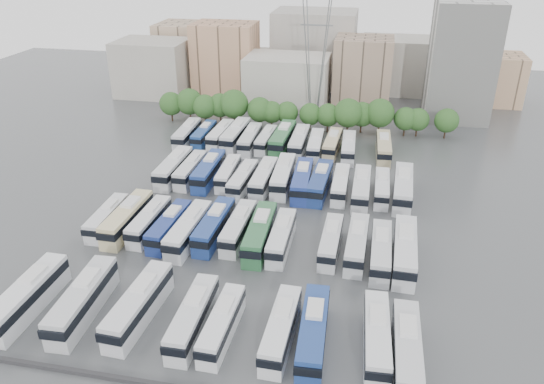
% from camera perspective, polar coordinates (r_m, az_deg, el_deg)
% --- Properties ---
extents(ground, '(220.00, 220.00, 0.00)m').
position_cam_1_polar(ground, '(80.11, -1.58, -3.34)').
color(ground, '#424447').
rests_on(ground, ground).
extents(tree_line, '(65.57, 7.62, 8.16)m').
position_cam_1_polar(tree_line, '(116.63, 2.37, 8.75)').
color(tree_line, black).
rests_on(tree_line, ground).
extents(city_buildings, '(102.00, 35.00, 20.00)m').
position_cam_1_polar(city_buildings, '(144.97, 1.92, 13.81)').
color(city_buildings, '#9E998E').
rests_on(city_buildings, ground).
extents(apartment_tower, '(14.00, 14.00, 26.00)m').
position_cam_1_polar(apartment_tower, '(129.70, 19.71, 13.11)').
color(apartment_tower, silver).
rests_on(apartment_tower, ground).
extents(electricity_pylon, '(9.00, 6.91, 33.83)m').
position_cam_1_polar(electricity_pylon, '(120.29, 4.80, 16.32)').
color(electricity_pylon, slate).
rests_on(electricity_pylon, ground).
extents(bus_r0_s0, '(2.97, 13.26, 4.16)m').
position_cam_1_polar(bus_r0_s0, '(68.08, -24.80, -10.12)').
color(bus_r0_s0, silver).
rests_on(bus_r0_s0, ground).
extents(bus_r0_s2, '(3.54, 13.42, 4.17)m').
position_cam_1_polar(bus_r0_s2, '(65.15, -19.68, -10.83)').
color(bus_r0_s2, silver).
rests_on(bus_r0_s2, ground).
extents(bus_r0_s4, '(3.45, 13.12, 4.08)m').
position_cam_1_polar(bus_r0_s4, '(62.70, -14.14, -11.63)').
color(bus_r0_s4, silver).
rests_on(bus_r0_s4, ground).
extents(bus_r0_s6, '(2.77, 12.09, 3.78)m').
position_cam_1_polar(bus_r0_s6, '(60.10, -8.52, -13.13)').
color(bus_r0_s6, silver).
rests_on(bus_r0_s6, ground).
extents(bus_r0_s7, '(2.64, 11.09, 3.47)m').
position_cam_1_polar(bus_r0_s7, '(59.06, -5.41, -13.94)').
color(bus_r0_s7, silver).
rests_on(bus_r0_s7, ground).
extents(bus_r0_s9, '(2.77, 11.72, 3.66)m').
position_cam_1_polar(bus_r0_s9, '(58.14, 0.98, -14.45)').
color(bus_r0_s9, silver).
rests_on(bus_r0_s9, ground).
extents(bus_r0_s10, '(3.27, 12.62, 3.93)m').
position_cam_1_polar(bus_r0_s10, '(57.72, 4.46, -14.74)').
color(bus_r0_s10, navy).
rests_on(bus_r0_s10, ground).
extents(bus_r0_s12, '(3.17, 12.14, 3.77)m').
position_cam_1_polar(bus_r0_s12, '(58.10, 11.21, -15.04)').
color(bus_r0_s12, silver).
rests_on(bus_r0_s12, ground).
extents(bus_r0_s13, '(2.85, 12.44, 3.89)m').
position_cam_1_polar(bus_r0_s13, '(57.25, 14.30, -16.11)').
color(bus_r0_s13, silver).
rests_on(bus_r0_s13, ground).
extents(bus_r1_s0, '(2.66, 10.96, 3.42)m').
position_cam_1_polar(bus_r1_s0, '(81.87, -17.31, -2.61)').
color(bus_r1_s0, silver).
rests_on(bus_r1_s0, ground).
extents(bus_r1_s1, '(2.96, 12.89, 4.03)m').
position_cam_1_polar(bus_r1_s1, '(80.22, -15.31, -2.70)').
color(bus_r1_s1, beige).
rests_on(bus_r1_s1, ground).
extents(bus_r1_s2, '(2.70, 11.42, 3.57)m').
position_cam_1_polar(bus_r1_s2, '(79.13, -13.07, -3.04)').
color(bus_r1_s2, silver).
rests_on(bus_r1_s2, ground).
extents(bus_r1_s3, '(3.07, 11.68, 3.63)m').
position_cam_1_polar(bus_r1_s3, '(77.21, -10.98, -3.58)').
color(bus_r1_s3, navy).
rests_on(bus_r1_s3, ground).
extents(bus_r1_s4, '(3.27, 12.67, 3.94)m').
position_cam_1_polar(bus_r1_s4, '(75.55, -8.95, -3.99)').
color(bus_r1_s4, silver).
rests_on(bus_r1_s4, ground).
extents(bus_r1_s5, '(3.07, 12.49, 3.89)m').
position_cam_1_polar(bus_r1_s5, '(76.09, -6.24, -3.59)').
color(bus_r1_s5, navy).
rests_on(bus_r1_s5, ground).
extents(bus_r1_s6, '(2.80, 11.86, 3.71)m').
position_cam_1_polar(bus_r1_s6, '(75.55, -3.63, -3.79)').
color(bus_r1_s6, silver).
rests_on(bus_r1_s6, ground).
extents(bus_r1_s7, '(3.24, 13.11, 4.09)m').
position_cam_1_polar(bus_r1_s7, '(73.73, -1.31, -4.40)').
color(bus_r1_s7, '#2A6339').
rests_on(bus_r1_s7, ground).
extents(bus_r1_s8, '(2.65, 11.67, 3.65)m').
position_cam_1_polar(bus_r1_s8, '(73.20, 1.01, -4.84)').
color(bus_r1_s8, silver).
rests_on(bus_r1_s8, ground).
extents(bus_r1_s10, '(2.58, 11.14, 3.49)m').
position_cam_1_polar(bus_r1_s10, '(72.85, 6.35, -5.26)').
color(bus_r1_s10, silver).
rests_on(bus_r1_s10, ground).
extents(bus_r1_s11, '(2.86, 11.99, 3.75)m').
position_cam_1_polar(bus_r1_s11, '(72.57, 9.10, -5.48)').
color(bus_r1_s11, silver).
rests_on(bus_r1_s11, ground).
extents(bus_r1_s12, '(2.65, 12.01, 3.77)m').
position_cam_1_polar(bus_r1_s12, '(71.50, 11.62, -6.24)').
color(bus_r1_s12, silver).
rests_on(bus_r1_s12, ground).
extents(bus_r1_s13, '(3.32, 13.52, 4.22)m').
position_cam_1_polar(bus_r1_s13, '(71.95, 14.10, -6.09)').
color(bus_r1_s13, silver).
rests_on(bus_r1_s13, ground).
extents(bus_r2_s1, '(2.85, 13.03, 4.09)m').
position_cam_1_polar(bus_r2_s1, '(95.17, -10.54, 2.62)').
color(bus_r2_s1, silver).
rests_on(bus_r2_s1, ground).
extents(bus_r2_s2, '(2.68, 11.71, 3.66)m').
position_cam_1_polar(bus_r2_s2, '(94.28, -8.74, 2.40)').
color(bus_r2_s2, silver).
rests_on(bus_r2_s2, ground).
extents(bus_r2_s3, '(2.88, 12.80, 4.01)m').
position_cam_1_polar(bus_r2_s3, '(93.14, -6.82, 2.33)').
color(bus_r2_s3, navy).
rests_on(bus_r2_s3, ground).
extents(bus_r2_s4, '(2.79, 11.00, 3.42)m').
position_cam_1_polar(bus_r2_s4, '(92.57, -4.74, 2.08)').
color(bus_r2_s4, silver).
rests_on(bus_r2_s4, ground).
extents(bus_r2_s5, '(3.00, 11.51, 3.58)m').
position_cam_1_polar(bus_r2_s5, '(89.81, -3.16, 1.38)').
color(bus_r2_s5, silver).
rests_on(bus_r2_s5, ground).
extents(bus_r2_s6, '(2.75, 12.17, 3.81)m').
position_cam_1_polar(bus_r2_s6, '(89.88, -0.91, 1.52)').
color(bus_r2_s6, silver).
rests_on(bus_r2_s6, ground).
extents(bus_r2_s7, '(3.31, 13.03, 4.06)m').
position_cam_1_polar(bus_r2_s7, '(90.44, 1.20, 1.77)').
color(bus_r2_s7, white).
rests_on(bus_r2_s7, ground).
extents(bus_r2_s8, '(3.37, 12.84, 3.99)m').
position_cam_1_polar(bus_r2_s8, '(89.01, 3.26, 1.28)').
color(bus_r2_s8, navy).
rests_on(bus_r2_s8, ground).
extents(bus_r2_s9, '(3.26, 12.70, 3.95)m').
position_cam_1_polar(bus_r2_s9, '(88.68, 5.21, 1.09)').
color(bus_r2_s9, navy).
rests_on(bus_r2_s9, ground).
extents(bus_r2_s10, '(2.56, 11.29, 3.54)m').
position_cam_1_polar(bus_r2_s10, '(88.72, 7.36, 0.84)').
color(bus_r2_s10, white).
rests_on(bus_r2_s10, ground).
extents(bus_r2_s11, '(2.77, 12.50, 3.92)m').
position_cam_1_polar(bus_r2_s11, '(87.53, 9.59, 0.44)').
color(bus_r2_s11, silver).
rests_on(bus_r2_s11, ground).
extents(bus_r2_s12, '(2.43, 10.91, 3.42)m').
position_cam_1_polar(bus_r2_s12, '(88.79, 11.73, 0.46)').
color(bus_r2_s12, silver).
rests_on(bus_r2_s12, ground).
extents(bus_r2_s13, '(3.47, 13.64, 4.25)m').
position_cam_1_polar(bus_r2_s13, '(88.66, 13.91, 0.47)').
color(bus_r2_s13, silver).
rests_on(bus_r2_s13, ground).
extents(bus_r3_s0, '(3.07, 12.32, 3.84)m').
position_cam_1_polar(bus_r3_s0, '(111.08, -9.12, 6.21)').
color(bus_r3_s0, silver).
rests_on(bus_r3_s0, ground).
extents(bus_r3_s1, '(2.45, 11.06, 3.47)m').
position_cam_1_polar(bus_r3_s1, '(110.75, -7.33, 6.17)').
color(bus_r3_s1, navy).
rests_on(bus_r3_s1, ground).
extents(bus_r3_s2, '(2.91, 11.77, 3.67)m').
position_cam_1_polar(bus_r3_s2, '(109.98, -5.56, 6.17)').
color(bus_r3_s2, white).
rests_on(bus_r3_s2, ground).
extents(bus_r3_s3, '(3.30, 13.35, 4.16)m').
position_cam_1_polar(bus_r3_s3, '(108.94, -3.93, 6.17)').
color(bus_r3_s3, silver).
rests_on(bus_r3_s3, ground).
extents(bus_r3_s4, '(2.86, 12.15, 3.80)m').
position_cam_1_polar(bus_r3_s4, '(106.92, -2.38, 5.71)').
color(bus_r3_s4, silver).
rests_on(bus_r3_s4, ground).
extents(bus_r3_s5, '(2.72, 10.92, 3.40)m').
position_cam_1_polar(bus_r3_s5, '(107.14, -0.66, 5.66)').
color(bus_r3_s5, silver).
rests_on(bus_r3_s5, ground).
extents(bus_r3_s6, '(3.43, 13.79, 4.30)m').
position_cam_1_polar(bus_r3_s6, '(106.68, 1.16, 5.82)').
color(bus_r3_s6, '#2D6A3B').
rests_on(bus_r3_s6, ground).
extents(bus_r3_s7, '(2.83, 12.62, 3.96)m').
position_cam_1_polar(bus_r3_s7, '(105.49, 2.94, 5.44)').
color(bus_r3_s7, silver).
rests_on(bus_r3_s7, ground).
extents(bus_r3_s8, '(2.94, 11.64, 3.63)m').
position_cam_1_polar(bus_r3_s8, '(104.56, 4.70, 5.09)').
color(bus_r3_s8, silver).
rests_on(bus_r3_s8, ground).
extents(bus_r3_s9, '(3.03, 11.71, 3.64)m').
position_cam_1_polar(bus_r3_s9, '(105.43, 6.52, 5.20)').
color(bus_r3_s9, '#CBB88B').
rests_on(bus_r3_s9, ground).
extents(bus_r3_s10, '(3.00, 11.77, 3.66)m').
position_cam_1_polar(bus_r3_s10, '(104.04, 8.23, 4.80)').
color(bus_r3_s10, silver).
rests_on(bus_r3_s10, ground).
extents(bus_r3_s12, '(3.13, 12.38, 3.86)m').
position_cam_1_polar(bus_r3_s12, '(104.89, 11.91, 4.73)').
color(bus_r3_s12, tan).
rests_on(bus_r3_s12, ground).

